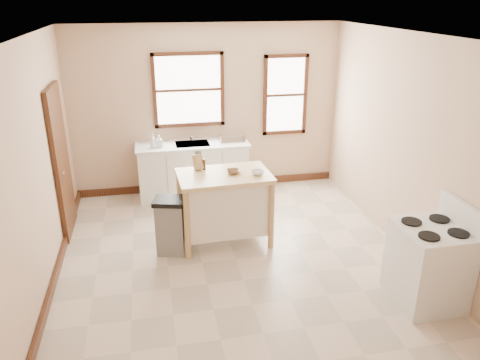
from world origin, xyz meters
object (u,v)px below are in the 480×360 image
Objects in this scene: soap_bottle_b at (159,141)px; bowl_c at (257,173)px; pepper_grinder at (204,164)px; bowl_a at (233,172)px; trash_bin at (171,226)px; gas_stove at (430,254)px; kitchen_island at (224,208)px; bowl_b at (235,171)px; soap_bottle_a at (153,141)px; knife_block at (198,162)px; dish_rack at (232,138)px.

soap_bottle_b is 2.10m from bowl_c.
pepper_grinder is 0.42m from bowl_a.
trash_bin is at bearing -169.52° from bowl_a.
gas_stove reaches higher than pepper_grinder.
bowl_c is 0.22× the size of trash_bin.
gas_stove is at bearing -47.54° from bowl_c.
gas_stove is (2.70, -1.62, 0.20)m from trash_bin.
bowl_a is (0.36, -0.22, -0.05)m from pepper_grinder.
pepper_grinder is at bearing 134.83° from kitchen_island.
pepper_grinder reaches higher than bowl_b.
soap_bottle_a is 1.22× the size of bowl_a.
gas_stove is (1.53, -1.67, -0.44)m from bowl_c.
pepper_grinder reaches higher than trash_bin.
dish_rack is at bearing 40.61° from knife_block.
kitchen_island reaches higher than trash_bin.
gas_stove is at bearing -44.17° from bowl_a.
soap_bottle_a is 1.52m from pepper_grinder.
soap_bottle_a is at bearing 90.02° from knife_block.
soap_bottle_b is 0.98× the size of knife_block.
bowl_a is at bearing -63.91° from soap_bottle_b.
soap_bottle_b reaches higher than bowl_c.
bowl_a is 1.28× the size of bowl_b.
soap_bottle_b is 0.45× the size of dish_rack.
bowl_b is (0.39, -0.20, -0.06)m from pepper_grinder.
bowl_a is 0.24× the size of trash_bin.
bowl_b is at bearing -85.30° from dish_rack.
bowl_c is 2.31m from gas_stove.
gas_stove is at bearing -45.15° from kitchen_island.
knife_block reaches higher than gas_stove.
kitchen_island is (-0.42, -1.71, -0.47)m from dish_rack.
bowl_b reaches higher than kitchen_island.
bowl_b is at bearing -62.90° from soap_bottle_b.
knife_block is at bearing 57.15° from trash_bin.
bowl_c is (0.30, -0.11, 0.00)m from bowl_a.
pepper_grinder is at bearing 137.70° from gas_stove.
kitchen_island is 7.15× the size of bowl_c.
dish_rack is 0.56× the size of trash_bin.
pepper_grinder is (-0.24, 0.22, 0.58)m from kitchen_island.
knife_block is 0.26× the size of trash_bin.
bowl_b is at bearing 25.29° from trash_bin.
pepper_grinder is 3.01m from gas_stove.
bowl_a is (0.12, -0.00, 0.52)m from kitchen_island.
bowl_b is at bearing 3.65° from kitchen_island.
bowl_a is at bearing -78.21° from soap_bottle_a.
bowl_a is 0.16× the size of gas_stove.
bowl_a is at bearing -51.40° from knife_block.
kitchen_island is at bearing 179.80° from bowl_a.
kitchen_island is 2.65m from gas_stove.
bowl_c reaches higher than kitchen_island.
kitchen_island is at bearing -60.00° from knife_block.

